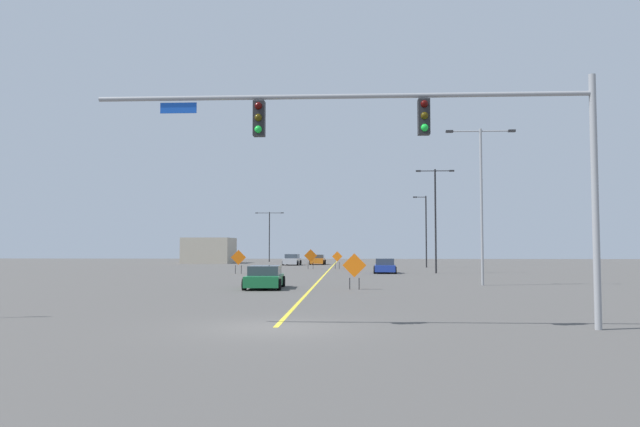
{
  "coord_description": "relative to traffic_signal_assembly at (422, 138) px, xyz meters",
  "views": [
    {
      "loc": [
        2.17,
        -17.54,
        2.34
      ],
      "look_at": [
        0.49,
        16.32,
        4.25
      ],
      "focal_mm": 33.7,
      "sensor_mm": 36.0,
      "label": 1
    }
  ],
  "objects": [
    {
      "name": "construction_sign_left_lane",
      "position": [
        -11.97,
        35.18,
        -4.21
      ],
      "size": [
        1.34,
        0.12,
        2.11
      ],
      "color": "orange",
      "rests_on": "ground"
    },
    {
      "name": "car_silver_approaching",
      "position": [
        -9.71,
        60.96,
        -4.87
      ],
      "size": [
        2.25,
        4.15,
        1.44
      ],
      "color": "#B7BABF",
      "rests_on": "ground"
    },
    {
      "name": "road_centre_stripe",
      "position": [
        -4.29,
        57.97,
        -5.54
      ],
      "size": [
        0.16,
        115.92,
        0.01
      ],
      "color": "yellow",
      "rests_on": "ground"
    },
    {
      "name": "car_blue_passing",
      "position": [
        1.03,
        36.98,
        -4.93
      ],
      "size": [
        2.17,
        3.93,
        1.33
      ],
      "color": "#1E389E",
      "rests_on": "ground"
    },
    {
      "name": "roadside_building_west",
      "position": [
        -22.91,
        70.37,
        -3.68
      ],
      "size": [
        6.84,
        7.1,
        3.72
      ],
      "color": "#B2A893",
      "rests_on": "ground"
    },
    {
      "name": "construction_sign_median_far",
      "position": [
        -6.36,
        47.24,
        -4.2
      ],
      "size": [
        1.38,
        0.27,
        2.13
      ],
      "color": "orange",
      "rests_on": "ground"
    },
    {
      "name": "street_lamp_far_right",
      "position": [
        5.61,
        37.01,
        -0.07
      ],
      "size": [
        3.45,
        0.24,
        9.41
      ],
      "color": "black",
      "rests_on": "ground"
    },
    {
      "name": "street_lamp_near_left",
      "position": [
        6.62,
        52.47,
        -1.0
      ],
      "size": [
        1.56,
        0.24,
        8.31
      ],
      "color": "black",
      "rests_on": "ground"
    },
    {
      "name": "car_green_distant",
      "position": [
        -6.97,
        16.54,
        -4.92
      ],
      "size": [
        2.25,
        4.32,
        1.29
      ],
      "color": "#196B38",
      "rests_on": "ground"
    },
    {
      "name": "street_lamp_mid_right",
      "position": [
        6.02,
        19.9,
        0.15
      ],
      "size": [
        4.28,
        0.24,
        9.71
      ],
      "color": "gray",
      "rests_on": "ground"
    },
    {
      "name": "car_orange_mid",
      "position": [
        -6.47,
        63.63,
        -4.92
      ],
      "size": [
        2.1,
        3.91,
        1.34
      ],
      "color": "orange",
      "rests_on": "ground"
    },
    {
      "name": "construction_sign_median_near",
      "position": [
        -3.49,
        47.49,
        -4.33
      ],
      "size": [
        1.12,
        0.15,
        1.9
      ],
      "color": "orange",
      "rests_on": "ground"
    },
    {
      "name": "ground",
      "position": [
        -4.29,
        0.01,
        -5.54
      ],
      "size": [
        208.66,
        208.66,
        0.0
      ],
      "primitive_type": "plane",
      "color": "#4C4947"
    },
    {
      "name": "construction_sign_right_lane",
      "position": [
        -1.88,
        15.91,
        -4.29
      ],
      "size": [
        1.33,
        0.18,
        2.0
      ],
      "color": "orange",
      "rests_on": "ground"
    },
    {
      "name": "street_lamp_far_left",
      "position": [
        -15.07,
        78.44,
        -0.71
      ],
      "size": [
        4.59,
        0.24,
        8.01
      ],
      "color": "black",
      "rests_on": "ground"
    },
    {
      "name": "traffic_signal_assembly",
      "position": [
        0.0,
        0.0,
        0.0
      ],
      "size": [
        14.7,
        0.44,
        7.36
      ],
      "color": "gray",
      "rests_on": "ground"
    }
  ]
}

